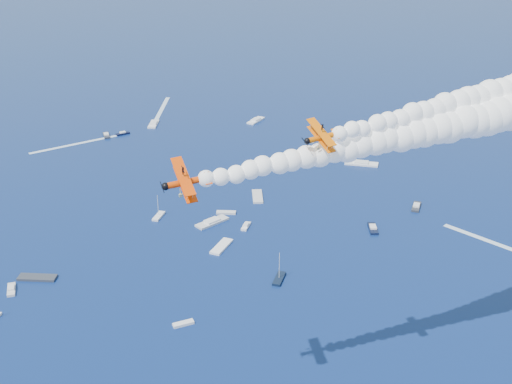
# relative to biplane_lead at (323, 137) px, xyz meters

# --- Properties ---
(biplane_lead) EXTENTS (10.64, 11.25, 7.48)m
(biplane_lead) POSITION_rel_biplane_lead_xyz_m (0.00, 0.00, 0.00)
(biplane_lead) COLOR #F16605
(biplane_trail) EXTENTS (12.14, 13.22, 9.03)m
(biplane_trail) POSITION_rel_biplane_lead_xyz_m (-21.11, -10.67, -5.27)
(biplane_trail) COLOR #E94004
(smoke_trail_lead) EXTENTS (72.39, 69.27, 12.44)m
(smoke_trail_lead) POSITION_rel_biplane_lead_xyz_m (27.70, 20.05, 2.64)
(smoke_trail_lead) COLOR white
(smoke_trail_trail) EXTENTS (72.15, 63.17, 12.44)m
(smoke_trail_trail) POSITION_rel_biplane_lead_xyz_m (8.67, 6.14, -2.63)
(smoke_trail_trail) COLOR white
(spectator_boats) EXTENTS (196.16, 177.32, 0.70)m
(spectator_boats) POSITION_rel_biplane_lead_xyz_m (-16.59, 103.44, -59.16)
(spectator_boats) COLOR #2E323E
(spectator_boats) RESTS_ON ground
(boat_wakes) EXTENTS (192.84, 145.53, 0.04)m
(boat_wakes) POSITION_rel_biplane_lead_xyz_m (-51.61, 137.57, -59.48)
(boat_wakes) COLOR white
(boat_wakes) RESTS_ON ground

